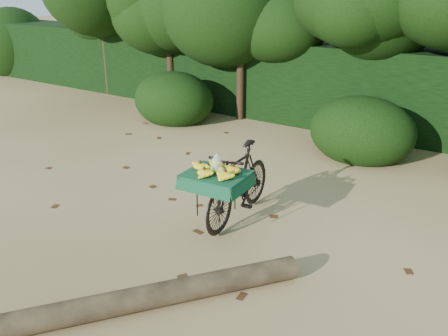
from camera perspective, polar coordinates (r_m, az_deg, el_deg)
The scene contains 7 objects.
ground at distance 6.52m, azimuth -10.12°, elevation -6.77°, with size 80.00×80.00×0.00m, color tan.
vendor_bicycle at distance 6.37m, azimuth 1.69°, elevation -1.77°, with size 0.80×1.82×1.05m.
fallen_log at distance 4.92m, azimuth -10.55°, elevation -15.29°, with size 0.25×0.25×3.45m, color brown.
hedge_backdrop at distance 11.32m, azimuth 12.58°, elevation 9.93°, with size 26.00×1.80×1.80m, color black.
tree_row at distance 10.71m, azimuth 8.03°, elevation 15.56°, with size 14.50×2.00×4.00m, color black, non-canonical shape.
bush_clumps at distance 9.44m, azimuth 10.47°, elevation 5.06°, with size 8.80×1.70×0.90m, color black, non-canonical shape.
leaf_litter at distance 6.93m, azimuth -6.39°, elevation -4.71°, with size 7.00×7.30×0.01m, color #482613, non-canonical shape.
Camera 1 is at (4.14, -4.02, 3.02)m, focal length 38.00 mm.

